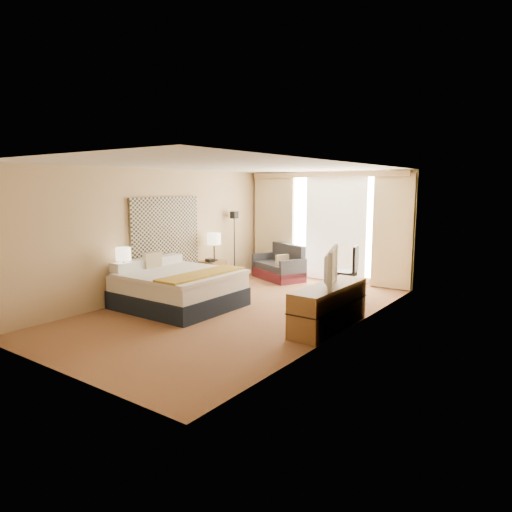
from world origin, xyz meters
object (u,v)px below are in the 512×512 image
Objects in this scene: desk_chair at (349,275)px; television at (326,267)px; loveseat at (280,268)px; floor_lamp at (234,231)px; nightstand_left at (125,293)px; lamp_left at (123,255)px; lamp_right at (214,239)px; nightstand_right at (213,272)px; media_dresser at (329,307)px; bed at (178,288)px.

television is (0.55, -2.10, 0.52)m from desk_chair.
desk_chair reaches higher than loveseat.
desk_chair is at bearing -4.19° from floor_lamp.
lamp_left is (0.04, -0.03, 0.73)m from nightstand_left.
nightstand_left is 0.85× the size of lamp_right.
loveseat is 1.48× the size of television.
lamp_left is at bearing -88.74° from floor_lamp.
nightstand_left is at bearing -90.00° from nightstand_right.
media_dresser is 3.96m from loveseat.
floor_lamp is at bearing 91.26° from lamp_left.
lamp_left is at bearing -163.47° from media_dresser.
nightstand_right is 2.07m from bed.
nightstand_right is at bearing 158.60° from media_dresser.
media_dresser is 4.46m from floor_lamp.
floor_lamp is 3.22m from desk_chair.
media_dresser is at bearing -21.40° from nightstand_right.
loveseat is at bearing 29.20° from floor_lamp.
floor_lamp is at bearing -126.56° from loveseat.
lamp_left reaches higher than desk_chair.
television is (3.68, -2.33, -0.16)m from floor_lamp.
desk_chair is (3.13, -0.23, -0.69)m from floor_lamp.
floor_lamp is at bearing 106.93° from bed.
desk_chair is (2.29, 2.53, 0.12)m from bed.
lamp_left is at bearing -89.00° from nightstand_right.
loveseat is at bearing 87.62° from bed.
bed is at bearing -67.01° from nightstand_right.
television reaches higher than lamp_left.
media_dresser is 3.98m from lamp_right.
loveseat is 1.43m from floor_lamp.
lamp_right is 3.88m from television.
media_dresser is (3.70, 1.05, 0.07)m from nightstand_left.
media_dresser is at bearing -21.62° from lamp_right.
floor_lamp reaches higher than lamp_left.
bed is at bearing -73.07° from floor_lamp.
television is at bearing -22.33° from lamp_right.
lamp_right reaches higher than nightstand_right.
television is at bearing -22.10° from nightstand_right.
lamp_right is (-3.64, 1.44, 0.70)m from media_dresser.
lamp_right is (-0.75, 1.90, 0.69)m from bed.
nightstand_right is at bearing 173.67° from lamp_right.
television reaches higher than media_dresser.
floor_lamp is 4.36m from television.
desk_chair reaches higher than bed.
loveseat is at bearing 57.62° from lamp_right.
lamp_left reaches higher than bed.
floor_lamp reaches higher than desk_chair.
floor_lamp reaches higher than nightstand_right.
floor_lamp reaches higher than lamp_right.
floor_lamp is at bearing 90.51° from nightstand_left.
lamp_right is (0.06, 2.49, 0.77)m from nightstand_left.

